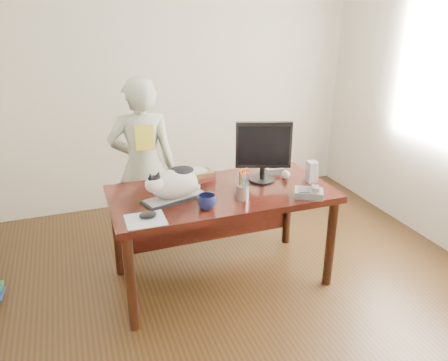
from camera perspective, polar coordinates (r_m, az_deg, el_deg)
room at (r=2.44m, az=4.44°, el=6.38°), size 4.50×4.50×4.50m
desk at (r=3.29m, az=-0.77°, el=-3.22°), size 1.60×0.80×0.75m
keyboard at (r=3.04m, az=-6.46°, el=-2.29°), size 0.47×0.29×0.03m
cat at (r=2.99m, az=-6.76°, el=-0.35°), size 0.43×0.30×0.25m
monitor at (r=3.26m, az=5.17°, el=4.17°), size 0.40×0.26×0.47m
pen_cup at (r=3.02m, az=2.45°, el=-1.29°), size 0.10×0.10×0.22m
mousepad at (r=2.79m, az=-10.22°, el=-5.08°), size 0.25×0.23×0.01m
mouse at (r=2.80m, az=-9.92°, el=-4.44°), size 0.11×0.07×0.04m
coffee_mug at (r=2.88m, az=-2.26°, el=-2.80°), size 0.16×0.16×0.10m
phone at (r=3.12m, az=11.10°, el=-1.56°), size 0.24×0.22×0.09m
speaker at (r=3.37m, az=11.41°, el=1.14°), size 0.08×0.08×0.16m
baseball at (r=3.41m, az=8.04°, el=0.79°), size 0.07×0.07×0.07m
book_stack at (r=3.36m, az=-3.41°, el=0.66°), size 0.25×0.21×0.08m
calculator at (r=3.55m, az=6.32°, el=1.57°), size 0.16×0.20×0.05m
person at (r=3.70m, az=-10.50°, el=1.78°), size 0.60×0.44×1.50m
held_book at (r=3.45m, az=-10.34°, el=5.53°), size 0.15×0.11×0.20m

